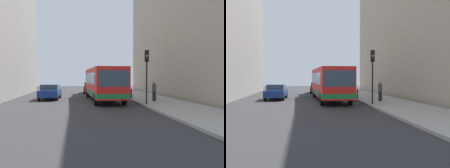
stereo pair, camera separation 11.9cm
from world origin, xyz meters
The scene contains 10 objects.
ground_plane centered at (0.00, 0.00, 0.00)m, with size 80.00×80.00×0.00m, color #2D2D30.
sidewalk centered at (5.40, 0.00, 0.07)m, with size 4.40×40.00×0.15m, color #9E9991.
building_right centered at (11.50, 4.00, 8.02)m, with size 7.00×32.00×16.04m, color #B2A38C.
bus centered at (0.77, 2.14, 1.73)m, with size 2.84×11.09×3.00m.
car_beside_bus centered at (-4.29, 3.95, 0.78)m, with size 1.96×4.45×1.48m.
car_behind_bus centered at (0.24, 12.98, 0.78)m, with size 2.02×4.48×1.48m.
traffic_light centered at (3.55, -2.88, 3.01)m, with size 0.28×0.33×4.10m.
bollard_near centered at (3.45, 1.80, 0.62)m, with size 0.11×0.11×0.95m, color black.
bollard_mid centered at (3.45, 4.75, 0.62)m, with size 0.11×0.11×0.95m, color black.
pedestrian_near_signal centered at (4.92, -0.57, 0.98)m, with size 0.38×0.38×1.67m.
Camera 2 is at (-1.71, -20.80, 2.21)m, focal length 39.08 mm.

